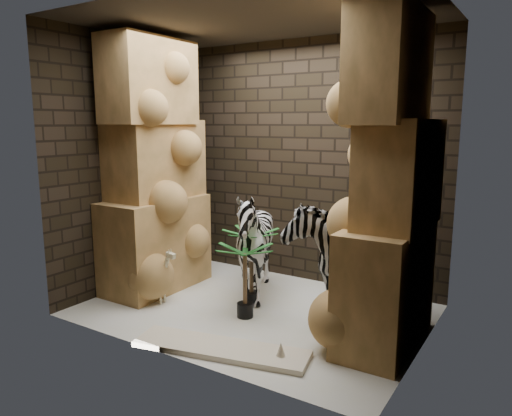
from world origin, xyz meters
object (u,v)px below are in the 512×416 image
Objects in this scene: giraffe_toy at (156,274)px; surfboard at (221,348)px; palm_front at (251,267)px; palm_back at (245,281)px; zebra_left at (254,250)px; zebra_right at (337,244)px.

giraffe_toy is 0.42× the size of surfboard.
palm_back is (0.13, -0.32, -0.05)m from palm_front.
palm_back is (0.18, -0.45, -0.19)m from zebra_left.
zebra_right is 2.27× the size of giraffe_toy.
zebra_right is at bearing 29.07° from zebra_left.
surfboard is (0.36, -1.07, -0.41)m from palm_front.
surfboard is at bearing -114.96° from zebra_right.
palm_front is 1.20m from surfboard.
palm_back is at bearing 94.64° from surfboard.
palm_back is at bearing 8.66° from giraffe_toy.
giraffe_toy is 0.84× the size of palm_back.
zebra_left reaches higher than palm_back.
palm_front is 0.35m from palm_back.
surfboard is (0.41, -1.20, -0.56)m from zebra_left.
giraffe_toy is at bearing 143.54° from surfboard.
zebra_left is 0.20m from palm_front.
palm_front is at bearing -52.03° from zebra_left.
zebra_left is 0.81× the size of surfboard.
zebra_right reaches higher than palm_front.
palm_back is at bearing -68.45° from palm_front.
surfboard is at bearing -24.34° from giraffe_toy.
palm_back reaches higher than surfboard.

